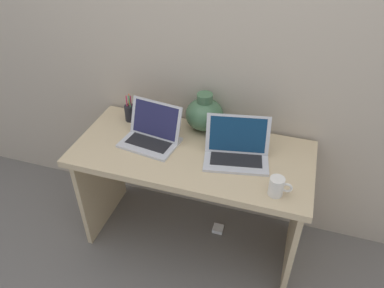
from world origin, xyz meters
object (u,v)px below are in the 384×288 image
object	(u,v)px
power_brick	(218,229)
laptop_left	(152,132)
coffee_mug	(277,186)
pen_cup	(130,112)
laptop_right	(237,148)
green_vase	(204,114)

from	to	relation	value
power_brick	laptop_left	bearing A→B (deg)	-169.79
laptop_left	coffee_mug	distance (m)	0.77
coffee_mug	pen_cup	distance (m)	1.03
laptop_right	power_brick	xyz separation A→B (m)	(-0.09, 0.07, -0.78)
coffee_mug	laptop_right	bearing A→B (deg)	136.74
laptop_left	laptop_right	bearing A→B (deg)	-0.01
green_vase	pen_cup	world-z (taller)	green_vase
green_vase	pen_cup	distance (m)	0.47
laptop_left	green_vase	world-z (taller)	green_vase
pen_cup	power_brick	distance (m)	1.00
laptop_right	coffee_mug	distance (m)	0.34
laptop_left	green_vase	xyz separation A→B (m)	(0.25, 0.22, 0.04)
laptop_right	power_brick	size ratio (longest dim) A/B	5.47
laptop_left	laptop_right	size ratio (longest dim) A/B	0.90
pen_cup	green_vase	bearing A→B (deg)	7.08
laptop_right	pen_cup	size ratio (longest dim) A/B	2.12
laptop_left	power_brick	size ratio (longest dim) A/B	4.93
coffee_mug	power_brick	bearing A→B (deg)	137.82
laptop_right	coffee_mug	size ratio (longest dim) A/B	3.38
coffee_mug	power_brick	xyz separation A→B (m)	(-0.33, 0.30, -0.77)
coffee_mug	power_brick	distance (m)	0.89
laptop_left	pen_cup	distance (m)	0.27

